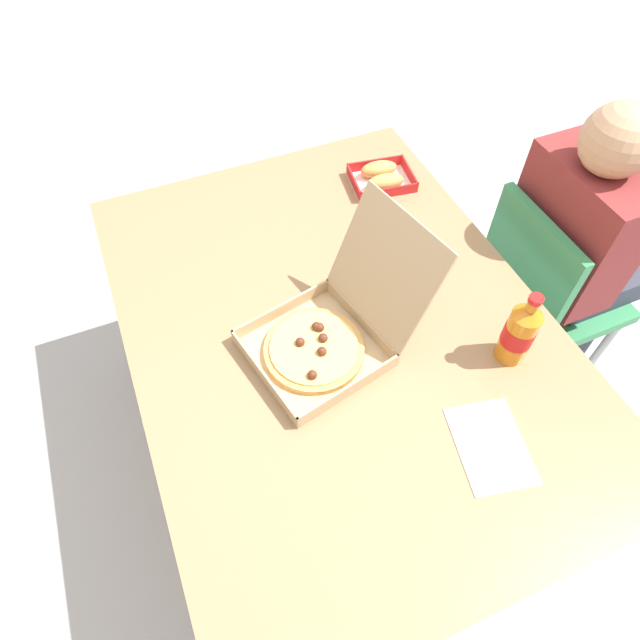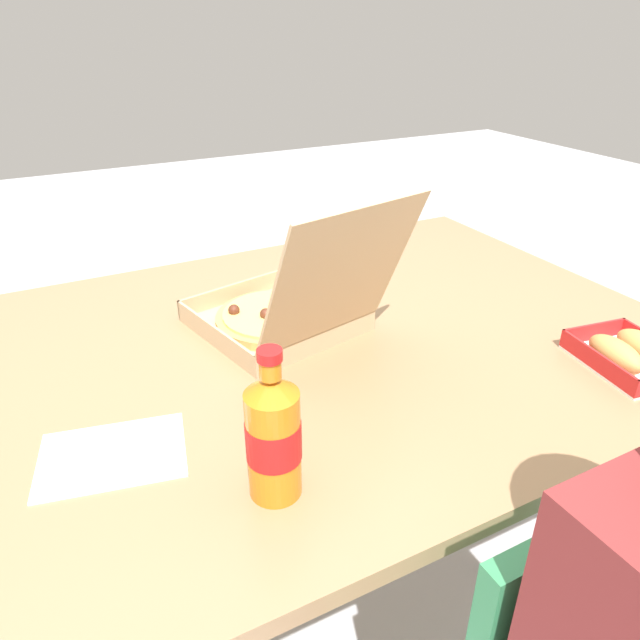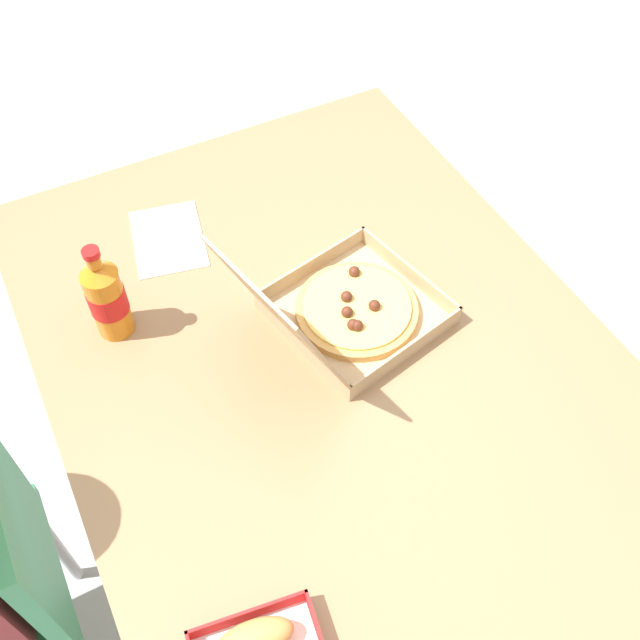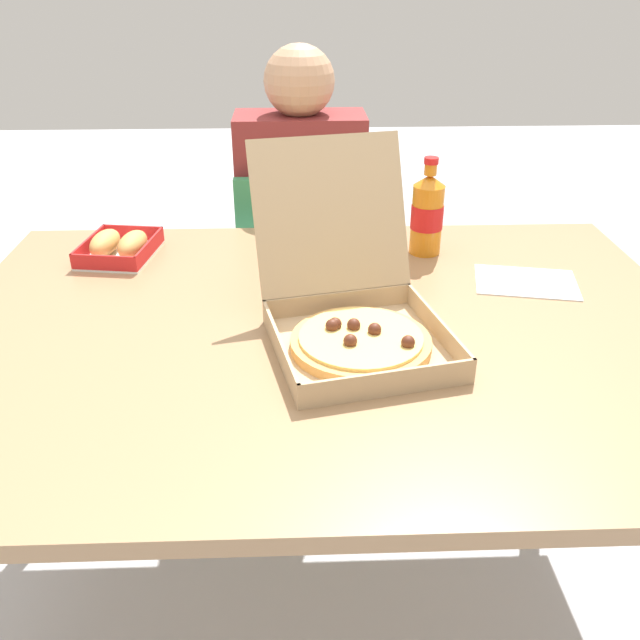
% 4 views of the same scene
% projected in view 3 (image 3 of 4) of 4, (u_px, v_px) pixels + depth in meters
% --- Properties ---
extents(ground_plane, '(10.00, 10.00, 0.00)m').
position_uv_depth(ground_plane, '(327.00, 509.00, 2.00)').
color(ground_plane, '#B2B2B7').
extents(dining_table, '(1.44, 1.05, 0.73)m').
position_uv_depth(dining_table, '(329.00, 372.00, 1.48)').
color(dining_table, '#997551').
rests_on(dining_table, ground_plane).
extents(pizza_box_open, '(0.38, 0.47, 0.32)m').
position_uv_depth(pizza_box_open, '(343.00, 309.00, 1.43)').
color(pizza_box_open, tan).
rests_on(pizza_box_open, dining_table).
extents(cola_bottle, '(0.07, 0.07, 0.22)m').
position_uv_depth(cola_bottle, '(107.00, 297.00, 1.39)').
color(cola_bottle, orange).
rests_on(cola_bottle, dining_table).
extents(paper_menu, '(0.24, 0.19, 0.00)m').
position_uv_depth(paper_menu, '(168.00, 239.00, 1.61)').
color(paper_menu, white).
rests_on(paper_menu, dining_table).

